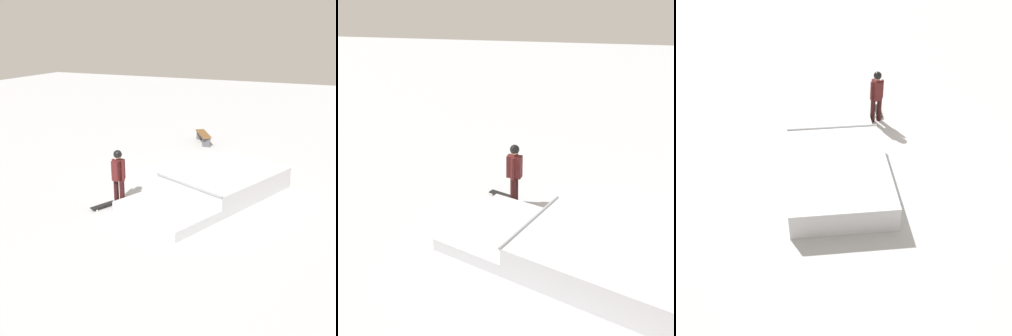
# 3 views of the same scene
# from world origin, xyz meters

# --- Properties ---
(ground_plane) EXTENTS (60.00, 60.00, 0.00)m
(ground_plane) POSITION_xyz_m (0.00, 0.00, 0.00)
(ground_plane) COLOR #B7BABF
(skate_ramp) EXTENTS (5.98, 4.48, 0.74)m
(skate_ramp) POSITION_xyz_m (0.26, 0.36, 0.32)
(skate_ramp) COLOR silver
(skate_ramp) RESTS_ON ground
(skater) EXTENTS (0.41, 0.44, 1.73)m
(skater) POSITION_xyz_m (2.16, -2.08, 1.01)
(skater) COLOR black
(skater) RESTS_ON ground
(skateboard) EXTENTS (0.81, 0.51, 0.09)m
(skateboard) POSITION_xyz_m (2.55, -2.42, 0.08)
(skateboard) COLOR black
(skateboard) RESTS_ON ground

